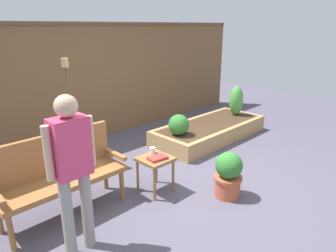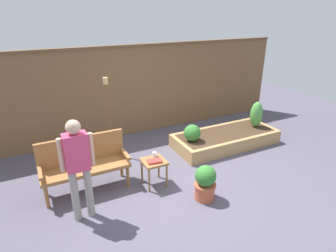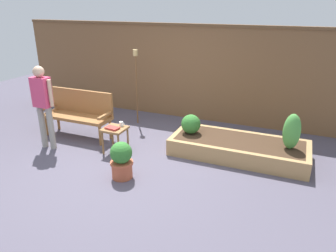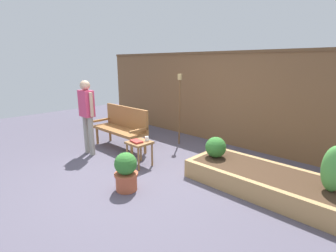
# 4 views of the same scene
# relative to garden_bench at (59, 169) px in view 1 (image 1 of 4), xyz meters

# --- Properties ---
(ground_plane) EXTENTS (14.00, 14.00, 0.00)m
(ground_plane) POSITION_rel_garden_bench_xyz_m (1.47, -0.69, -0.54)
(ground_plane) COLOR #514C5B
(fence_back) EXTENTS (8.40, 0.14, 2.16)m
(fence_back) POSITION_rel_garden_bench_xyz_m (1.47, 1.91, 0.55)
(fence_back) COLOR brown
(fence_back) RESTS_ON ground_plane
(garden_bench) EXTENTS (1.44, 0.48, 0.94)m
(garden_bench) POSITION_rel_garden_bench_xyz_m (0.00, 0.00, 0.00)
(garden_bench) COLOR #936033
(garden_bench) RESTS_ON ground_plane
(side_table) EXTENTS (0.40, 0.40, 0.48)m
(side_table) POSITION_rel_garden_bench_xyz_m (1.09, -0.43, -0.15)
(side_table) COLOR olive
(side_table) RESTS_ON ground_plane
(cup_on_table) EXTENTS (0.11, 0.07, 0.09)m
(cup_on_table) POSITION_rel_garden_bench_xyz_m (1.16, -0.31, -0.02)
(cup_on_table) COLOR white
(cup_on_table) RESTS_ON side_table
(book_on_table) EXTENTS (0.26, 0.19, 0.03)m
(book_on_table) POSITION_rel_garden_bench_xyz_m (1.08, -0.49, -0.05)
(book_on_table) COLOR #B2332D
(book_on_table) RESTS_ON side_table
(potted_boxwood) EXTENTS (0.36, 0.36, 0.60)m
(potted_boxwood) POSITION_rel_garden_bench_xyz_m (1.67, -1.18, -0.24)
(potted_boxwood) COLOR #B75638
(potted_boxwood) RESTS_ON ground_plane
(raised_planter_bed) EXTENTS (2.40, 1.00, 0.30)m
(raised_planter_bed) POSITION_rel_garden_bench_xyz_m (3.20, 0.30, -0.39)
(raised_planter_bed) COLOR #AD8451
(raised_planter_bed) RESTS_ON ground_plane
(shrub_near_bench) EXTENTS (0.36, 0.36, 0.36)m
(shrub_near_bench) POSITION_rel_garden_bench_xyz_m (2.30, 0.29, -0.06)
(shrub_near_bench) COLOR brown
(shrub_near_bench) RESTS_ON raised_planter_bed
(shrub_far_corner) EXTENTS (0.28, 0.28, 0.61)m
(shrub_far_corner) POSITION_rel_garden_bench_xyz_m (4.05, 0.29, 0.06)
(shrub_far_corner) COLOR brown
(shrub_far_corner) RESTS_ON raised_planter_bed
(tiki_torch) EXTENTS (0.10, 0.10, 1.66)m
(tiki_torch) POSITION_rel_garden_bench_xyz_m (0.75, 1.09, 0.59)
(tiki_torch) COLOR brown
(tiki_torch) RESTS_ON ground_plane
(person_by_bench) EXTENTS (0.47, 0.20, 1.56)m
(person_by_bench) POSITION_rel_garden_bench_xyz_m (-0.19, -0.74, 0.39)
(person_by_bench) COLOR gray
(person_by_bench) RESTS_ON ground_plane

